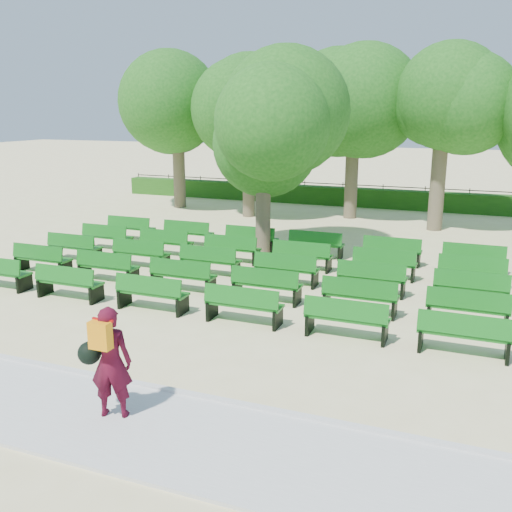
% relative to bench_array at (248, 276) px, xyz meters
% --- Properties ---
extents(ground, '(120.00, 120.00, 0.00)m').
position_rel_bench_array_xyz_m(ground, '(0.49, -0.43, -0.09)').
color(ground, beige).
extents(paving, '(30.00, 2.20, 0.06)m').
position_rel_bench_array_xyz_m(paving, '(0.49, -7.83, -0.06)').
color(paving, silver).
rests_on(paving, ground).
extents(curb, '(30.00, 0.12, 0.10)m').
position_rel_bench_array_xyz_m(curb, '(0.49, -6.68, -0.04)').
color(curb, silver).
rests_on(curb, ground).
extents(hedge, '(26.00, 0.70, 0.90)m').
position_rel_bench_array_xyz_m(hedge, '(0.49, 13.57, 0.36)').
color(hedge, '#215616').
rests_on(hedge, ground).
extents(fence, '(26.00, 0.10, 1.02)m').
position_rel_bench_array_xyz_m(fence, '(0.49, 13.97, -0.09)').
color(fence, black).
rests_on(fence, ground).
extents(tree_line, '(21.80, 6.80, 7.04)m').
position_rel_bench_array_xyz_m(tree_line, '(0.49, 9.57, -0.09)').
color(tree_line, '#22621A').
rests_on(tree_line, ground).
extents(bench_array, '(1.77, 0.60, 1.11)m').
position_rel_bench_array_xyz_m(bench_array, '(0.00, 0.00, 0.00)').
color(bench_array, '#126817').
rests_on(bench_array, ground).
extents(tree_among, '(4.16, 4.16, 5.79)m').
position_rel_bench_array_xyz_m(tree_among, '(-0.61, 2.83, 3.80)').
color(tree_among, brown).
rests_on(tree_among, ground).
extents(person, '(0.88, 0.60, 1.78)m').
position_rel_bench_array_xyz_m(person, '(0.86, -7.70, 0.89)').
color(person, '#45091B').
rests_on(person, ground).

